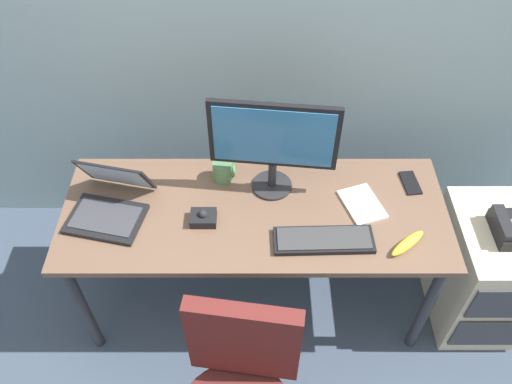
% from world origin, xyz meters
% --- Properties ---
extents(ground_plane, '(8.00, 8.00, 0.00)m').
position_xyz_m(ground_plane, '(0.00, 0.00, 0.00)').
color(ground_plane, '#3C4959').
extents(desk, '(1.68, 0.64, 0.71)m').
position_xyz_m(desk, '(0.00, 0.00, 0.64)').
color(desk, brown).
rests_on(desk, ground).
extents(file_cabinet, '(0.42, 0.53, 0.64)m').
position_xyz_m(file_cabinet, '(1.12, -0.05, 0.32)').
color(file_cabinet, beige).
rests_on(file_cabinet, ground).
extents(monitor_main, '(0.54, 0.18, 0.47)m').
position_xyz_m(monitor_main, '(0.08, 0.14, 0.99)').
color(monitor_main, '#262628').
rests_on(monitor_main, desk).
extents(keyboard, '(0.41, 0.15, 0.03)m').
position_xyz_m(keyboard, '(0.28, -0.17, 0.73)').
color(keyboard, black).
rests_on(keyboard, desk).
extents(laptop, '(0.37, 0.38, 0.22)m').
position_xyz_m(laptop, '(-0.62, 0.00, 0.76)').
color(laptop, black).
rests_on(laptop, desk).
extents(trackball_mouse, '(0.11, 0.09, 0.07)m').
position_xyz_m(trackball_mouse, '(-0.22, -0.06, 0.74)').
color(trackball_mouse, black).
rests_on(trackball_mouse, desk).
extents(coffee_mug, '(0.10, 0.09, 0.10)m').
position_xyz_m(coffee_mug, '(-0.14, 0.19, 0.76)').
color(coffee_mug, '#528251').
rests_on(coffee_mug, desk).
extents(paper_notepad, '(0.21, 0.24, 0.01)m').
position_xyz_m(paper_notepad, '(0.47, 0.03, 0.72)').
color(paper_notepad, white).
rests_on(paper_notepad, desk).
extents(cell_phone, '(0.08, 0.15, 0.01)m').
position_xyz_m(cell_phone, '(0.71, 0.16, 0.72)').
color(cell_phone, black).
rests_on(cell_phone, desk).
extents(banana, '(0.18, 0.15, 0.04)m').
position_xyz_m(banana, '(0.62, -0.19, 0.73)').
color(banana, yellow).
rests_on(banana, desk).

